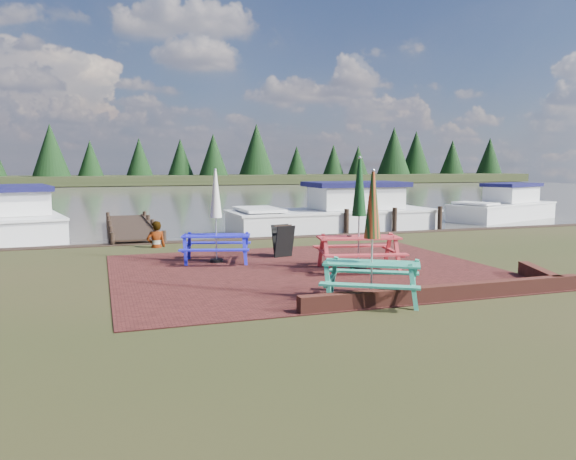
% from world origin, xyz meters
% --- Properties ---
extents(ground, '(120.00, 120.00, 0.00)m').
position_xyz_m(ground, '(0.00, 0.00, 0.00)').
color(ground, black).
rests_on(ground, ground).
extents(paving, '(9.00, 7.50, 0.02)m').
position_xyz_m(paving, '(0.00, 1.00, 0.01)').
color(paving, '#371411').
rests_on(paving, ground).
extents(brick_wall, '(6.21, 1.79, 0.30)m').
position_xyz_m(brick_wall, '(2.15, -2.42, 0.15)').
color(brick_wall, '#4C1E16').
rests_on(brick_wall, ground).
extents(water, '(120.00, 60.00, 0.02)m').
position_xyz_m(water, '(0.00, 37.00, 0.00)').
color(water, '#45423B').
rests_on(water, ground).
extents(far_treeline, '(120.00, 10.00, 8.10)m').
position_xyz_m(far_treeline, '(0.00, 66.00, 3.28)').
color(far_treeline, black).
rests_on(far_treeline, ground).
extents(picnic_table_teal, '(2.28, 2.21, 2.42)m').
position_xyz_m(picnic_table_teal, '(0.07, -2.20, 0.85)').
color(picnic_table_teal, teal).
rests_on(picnic_table_teal, ground).
extents(picnic_table_red, '(2.25, 2.08, 2.68)m').
position_xyz_m(picnic_table_red, '(1.19, 0.67, 0.94)').
color(picnic_table_red, '#B42E33').
rests_on(picnic_table_red, ground).
extents(picnic_table_blue, '(2.09, 1.96, 2.39)m').
position_xyz_m(picnic_table_blue, '(-1.82, 2.80, 0.84)').
color(picnic_table_blue, '#1C1AC6').
rests_on(picnic_table_blue, ground).
extents(chalkboard, '(0.58, 0.62, 0.88)m').
position_xyz_m(chalkboard, '(0.08, 3.07, 0.46)').
color(chalkboard, black).
rests_on(chalkboard, ground).
extents(jetty, '(1.76, 9.08, 1.00)m').
position_xyz_m(jetty, '(-3.50, 11.28, 0.11)').
color(jetty, black).
rests_on(jetty, ground).
extents(boat_jetty, '(3.97, 7.75, 2.14)m').
position_xyz_m(boat_jetty, '(-7.56, 12.06, 0.44)').
color(boat_jetty, silver).
rests_on(boat_jetty, ground).
extents(boat_near, '(8.29, 3.02, 2.23)m').
position_xyz_m(boat_near, '(4.30, 9.00, 0.46)').
color(boat_near, silver).
rests_on(boat_near, ground).
extents(boat_far, '(6.70, 4.26, 1.97)m').
position_xyz_m(boat_far, '(14.29, 11.39, 0.39)').
color(boat_far, silver).
rests_on(boat_far, ground).
extents(person, '(0.62, 0.45, 1.60)m').
position_xyz_m(person, '(-3.04, 6.04, 0.80)').
color(person, gray).
rests_on(person, ground).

